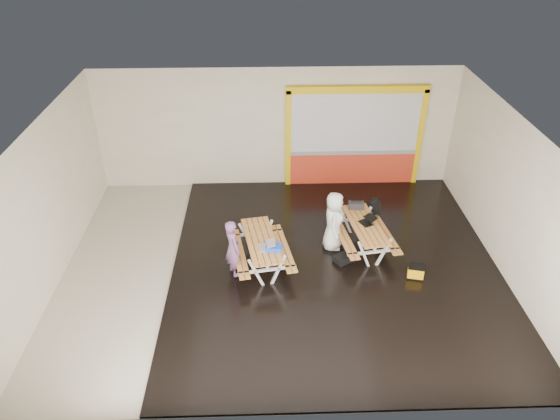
{
  "coord_description": "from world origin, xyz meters",
  "views": [
    {
      "loc": [
        -0.34,
        -9.52,
        7.52
      ],
      "look_at": [
        0.0,
        0.9,
        1.0
      ],
      "focal_mm": 33.23,
      "sensor_mm": 36.0,
      "label": 1
    }
  ],
  "objects_px": {
    "backpack": "(374,207)",
    "blue_pouch": "(274,248)",
    "picnic_table_right": "(365,230)",
    "dark_case": "(343,258)",
    "laptop_right": "(367,221)",
    "laptop_left": "(267,246)",
    "person_left": "(233,248)",
    "fluke_bag": "(416,272)",
    "toolbox": "(356,205)",
    "person_right": "(334,221)",
    "picnic_table_left": "(261,246)"
  },
  "relations": [
    {
      "from": "person_left",
      "to": "picnic_table_left",
      "type": "bearing_deg",
      "value": -88.14
    },
    {
      "from": "picnic_table_right",
      "to": "fluke_bag",
      "type": "xyz_separation_m",
      "value": [
        0.98,
        -1.16,
        -0.37
      ]
    },
    {
      "from": "person_left",
      "to": "toolbox",
      "type": "distance_m",
      "value": 3.4
    },
    {
      "from": "laptop_right",
      "to": "toolbox",
      "type": "height_order",
      "value": "toolbox"
    },
    {
      "from": "picnic_table_right",
      "to": "picnic_table_left",
      "type": "bearing_deg",
      "value": -166.88
    },
    {
      "from": "dark_case",
      "to": "fluke_bag",
      "type": "xyz_separation_m",
      "value": [
        1.53,
        -0.66,
        0.07
      ]
    },
    {
      "from": "backpack",
      "to": "blue_pouch",
      "type": "bearing_deg",
      "value": -144.35
    },
    {
      "from": "picnic_table_left",
      "to": "dark_case",
      "type": "bearing_deg",
      "value": 2.05
    },
    {
      "from": "person_right",
      "to": "dark_case",
      "type": "distance_m",
      "value": 0.91
    },
    {
      "from": "person_right",
      "to": "laptop_right",
      "type": "relative_size",
      "value": 3.23
    },
    {
      "from": "toolbox",
      "to": "laptop_left",
      "type": "bearing_deg",
      "value": -144.13
    },
    {
      "from": "toolbox",
      "to": "backpack",
      "type": "xyz_separation_m",
      "value": [
        0.5,
        0.17,
        -0.15
      ]
    },
    {
      "from": "dark_case",
      "to": "person_left",
      "type": "bearing_deg",
      "value": -170.93
    },
    {
      "from": "picnic_table_left",
      "to": "backpack",
      "type": "relative_size",
      "value": 4.6
    },
    {
      "from": "laptop_right",
      "to": "laptop_left",
      "type": "bearing_deg",
      "value": -158.41
    },
    {
      "from": "person_right",
      "to": "laptop_left",
      "type": "xyz_separation_m",
      "value": [
        -1.61,
        -0.99,
        0.03
      ]
    },
    {
      "from": "laptop_right",
      "to": "picnic_table_left",
      "type": "bearing_deg",
      "value": -165.92
    },
    {
      "from": "person_right",
      "to": "fluke_bag",
      "type": "xyz_separation_m",
      "value": [
        1.72,
        -1.26,
        -0.57
      ]
    },
    {
      "from": "person_left",
      "to": "fluke_bag",
      "type": "distance_m",
      "value": 4.12
    },
    {
      "from": "blue_pouch",
      "to": "person_right",
      "type": "bearing_deg",
      "value": 36.02
    },
    {
      "from": "fluke_bag",
      "to": "backpack",
      "type": "bearing_deg",
      "value": 105.94
    },
    {
      "from": "fluke_bag",
      "to": "laptop_right",
      "type": "bearing_deg",
      "value": 127.06
    },
    {
      "from": "dark_case",
      "to": "backpack",
      "type": "bearing_deg",
      "value": 56.0
    },
    {
      "from": "blue_pouch",
      "to": "toolbox",
      "type": "height_order",
      "value": "toolbox"
    },
    {
      "from": "picnic_table_right",
      "to": "laptop_left",
      "type": "relative_size",
      "value": 5.32
    },
    {
      "from": "laptop_right",
      "to": "dark_case",
      "type": "xyz_separation_m",
      "value": [
        -0.61,
        -0.56,
        -0.66
      ]
    },
    {
      "from": "backpack",
      "to": "fluke_bag",
      "type": "xyz_separation_m",
      "value": [
        0.59,
        -2.06,
        -0.47
      ]
    },
    {
      "from": "laptop_right",
      "to": "picnic_table_right",
      "type": "bearing_deg",
      "value": -134.6
    },
    {
      "from": "laptop_right",
      "to": "fluke_bag",
      "type": "bearing_deg",
      "value": -52.94
    },
    {
      "from": "person_left",
      "to": "person_right",
      "type": "distance_m",
      "value": 2.56
    },
    {
      "from": "person_left",
      "to": "backpack",
      "type": "height_order",
      "value": "person_left"
    },
    {
      "from": "picnic_table_right",
      "to": "dark_case",
      "type": "distance_m",
      "value": 0.87
    },
    {
      "from": "picnic_table_left",
      "to": "toolbox",
      "type": "distance_m",
      "value": 2.71
    },
    {
      "from": "laptop_left",
      "to": "laptop_right",
      "type": "relative_size",
      "value": 0.81
    },
    {
      "from": "toolbox",
      "to": "dark_case",
      "type": "xyz_separation_m",
      "value": [
        -0.44,
        -1.23,
        -0.7
      ]
    },
    {
      "from": "toolbox",
      "to": "backpack",
      "type": "distance_m",
      "value": 0.55
    },
    {
      "from": "picnic_table_left",
      "to": "person_right",
      "type": "distance_m",
      "value": 1.86
    },
    {
      "from": "laptop_left",
      "to": "fluke_bag",
      "type": "distance_m",
      "value": 3.39
    },
    {
      "from": "laptop_right",
      "to": "blue_pouch",
      "type": "distance_m",
      "value": 2.47
    },
    {
      "from": "dark_case",
      "to": "picnic_table_left",
      "type": "bearing_deg",
      "value": -177.95
    },
    {
      "from": "backpack",
      "to": "fluke_bag",
      "type": "distance_m",
      "value": 2.19
    },
    {
      "from": "dark_case",
      "to": "laptop_left",
      "type": "bearing_deg",
      "value": -167.84
    },
    {
      "from": "person_right",
      "to": "backpack",
      "type": "distance_m",
      "value": 1.39
    },
    {
      "from": "picnic_table_right",
      "to": "blue_pouch",
      "type": "xyz_separation_m",
      "value": [
        -2.19,
        -0.96,
        0.24
      ]
    },
    {
      "from": "laptop_left",
      "to": "person_right",
      "type": "bearing_deg",
      "value": 31.6
    },
    {
      "from": "picnic_table_right",
      "to": "backpack",
      "type": "height_order",
      "value": "backpack"
    },
    {
      "from": "fluke_bag",
      "to": "dark_case",
      "type": "bearing_deg",
      "value": 156.78
    },
    {
      "from": "person_left",
      "to": "blue_pouch",
      "type": "bearing_deg",
      "value": -119.48
    },
    {
      "from": "laptop_left",
      "to": "dark_case",
      "type": "xyz_separation_m",
      "value": [
        1.8,
        0.39,
        -0.68
      ]
    },
    {
      "from": "person_right",
      "to": "dark_case",
      "type": "relative_size",
      "value": 3.66
    }
  ]
}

